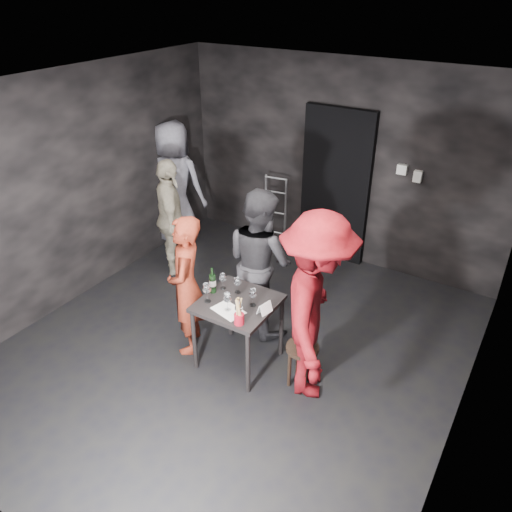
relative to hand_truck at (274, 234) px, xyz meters
The scene contains 26 objects.
floor 2.37m from the hand_truck, 70.00° to the right, with size 4.50×5.00×0.02m, color black.
ceiling 3.44m from the hand_truck, 70.00° to the right, with size 4.50×5.00×0.02m, color silver.
wall_back 1.43m from the hand_truck, 19.14° to the left, with size 4.50×0.04×2.70m, color black.
wall_left 2.88m from the hand_truck, 123.01° to the right, with size 0.04×5.00×2.70m, color black.
wall_right 3.95m from the hand_truck, 35.97° to the right, with size 0.04×5.00×2.70m, color black.
doorway 1.19m from the hand_truck, 15.26° to the left, with size 0.95×0.10×2.10m, color black.
wallbox_upper 2.09m from the hand_truck, ahead, with size 0.12×0.06×0.12m, color #B7B7B2.
wallbox_lower 2.22m from the hand_truck, ahead, with size 0.10×0.06×0.14m, color #B7B7B2.
hand_truck is the anchor object (origin of this frame).
tasting_table 2.57m from the hand_truck, 68.12° to the right, with size 0.72×0.72×0.75m.
stool 2.84m from the hand_truck, 54.46° to the right, with size 0.32×0.32×0.47m.
server_red 2.52m from the hand_truck, 81.56° to the right, with size 0.58×0.38×1.58m, color maroon.
woman_black 2.00m from the hand_truck, 64.94° to the right, with size 0.90×0.49×1.85m, color #2B2A2F.
man_maroon 3.03m from the hand_truck, 52.64° to the right, with size 1.50×0.70×2.32m, color maroon.
bystander_cream 1.65m from the hand_truck, 121.84° to the right, with size 0.96×0.46×1.65m, color #BCB095.
bystander_grey 1.70m from the hand_truck, 156.36° to the right, with size 1.07×0.58×2.18m, color gray.
tasting_mat 2.75m from the hand_truck, 69.39° to the right, with size 0.30×0.20×0.00m, color white.
wine_glass_a 2.68m from the hand_truck, 74.62° to the right, with size 0.08×0.08×0.22m, color white, non-canonical shape.
wine_glass_b 2.42m from the hand_truck, 72.94° to the right, with size 0.07×0.07×0.19m, color white, non-canonical shape.
wine_glass_c 2.46m from the hand_truck, 68.98° to the right, with size 0.07×0.07×0.19m, color white, non-canonical shape.
wine_glass_d 2.76m from the hand_truck, 69.54° to the right, with size 0.08×0.08×0.21m, color white, non-canonical shape.
wine_glass_e 2.88m from the hand_truck, 66.74° to the right, with size 0.08×0.08×0.21m, color white, non-canonical shape.
wine_glass_f 2.65m from the hand_truck, 64.69° to the right, with size 0.08×0.08×0.20m, color white, non-canonical shape.
wine_bottle 2.51m from the hand_truck, 74.82° to the right, with size 0.07×0.07×0.28m.
breadstick_cup 2.95m from the hand_truck, 66.46° to the right, with size 0.09×0.09×0.29m.
reserved_card 2.74m from the hand_truck, 62.29° to the right, with size 0.09×0.14×0.11m, color white, non-canonical shape.
Camera 1 is at (2.41, -3.44, 3.57)m, focal length 35.00 mm.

